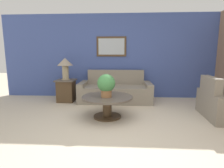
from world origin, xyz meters
TOP-DOWN VIEW (x-y plane):
  - ground_plane at (0.00, 0.00)m, footprint 20.00×20.00m
  - wall_back at (-0.01, 2.91)m, footprint 7.69×0.09m
  - couch_main at (-0.22, 2.36)m, footprint 2.08×0.91m
  - coffee_table at (-0.34, 0.97)m, footprint 1.09×1.09m
  - side_table at (-1.65, 2.23)m, footprint 0.54×0.54m
  - table_lamp at (-1.65, 2.23)m, footprint 0.44×0.44m
  - potted_plant_on_table at (-0.35, 0.91)m, footprint 0.38×0.38m

SIDE VIEW (x-z plane):
  - ground_plane at x=0.00m, z-range 0.00..0.00m
  - couch_main at x=-0.22m, z-range -0.16..0.73m
  - side_table at x=-1.65m, z-range 0.01..0.65m
  - coffee_table at x=-0.34m, z-range 0.11..0.57m
  - potted_plant_on_table at x=-0.35m, z-range 0.49..0.98m
  - table_lamp at x=-1.65m, z-range 0.76..1.39m
  - wall_back at x=-0.01m, z-range 0.01..2.61m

